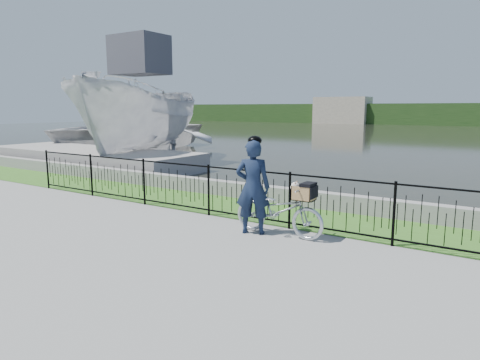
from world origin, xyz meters
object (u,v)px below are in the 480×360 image
Objects in this scene: boat_far at (126,131)px; bicycle_rig at (279,210)px; dock at (91,158)px; cyclist at (253,186)px; boat_near at (142,119)px.

bicycle_rig is at bearing -33.69° from boat_far.
boat_far is at bearing 126.12° from dock.
cyclist is at bearing -161.95° from bicycle_rig.
cyclist reaches higher than bicycle_rig.
bicycle_rig is 0.97× the size of cyclist.
boat_near is (1.12, 1.85, 1.56)m from dock.
boat_far reaches higher than dock.
dock is at bearing 156.66° from cyclist.
boat_near reaches higher than cyclist.
bicycle_rig is 18.32m from boat_far.
boat_far is at bearing 143.70° from boat_near.
boat_far is (-4.21, 5.77, 0.72)m from dock.
bicycle_rig is at bearing -32.21° from boat_near.
cyclist is 11.43m from boat_near.
bicycle_rig is 11.79m from boat_near.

